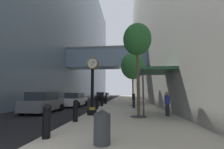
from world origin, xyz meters
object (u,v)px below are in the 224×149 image
(trash_bin, at_px, (102,126))
(pedestrian_walking, at_px, (167,103))
(street_tree_near, at_px, (137,40))
(car_grey_mid, at_px, (43,103))
(car_black_near, at_px, (101,96))
(bollard_fifth, at_px, (102,101))
(bollard_second, at_px, (76,110))
(bollard_nearest, at_px, (47,120))
(car_silver_far, at_px, (105,96))
(bollard_sixth, at_px, (106,99))
(pedestrian_by_clock, at_px, (134,99))
(street_tree_mid_near, at_px, (133,66))
(bollard_fourth, at_px, (97,102))
(street_clock, at_px, (92,82))
(car_white_trailing, at_px, (75,100))

(trash_bin, relative_size, pedestrian_walking, 0.65)
(street_tree_near, height_order, car_grey_mid, street_tree_near)
(trash_bin, height_order, car_black_near, car_black_near)
(street_tree_near, bearing_deg, trash_bin, -105.96)
(bollard_fifth, bearing_deg, bollard_second, -90.00)
(trash_bin, distance_m, car_black_near, 27.04)
(bollard_nearest, height_order, street_tree_near, street_tree_near)
(trash_bin, xyz_separation_m, car_silver_far, (-4.54, 32.66, 0.10))
(pedestrian_walking, bearing_deg, car_grey_mid, 169.83)
(bollard_sixth, relative_size, trash_bin, 1.12)
(pedestrian_by_clock, bearing_deg, street_tree_mid_near, 88.89)
(street_tree_mid_near, bearing_deg, bollard_fourth, -131.16)
(bollard_fifth, relative_size, car_grey_mid, 0.28)
(street_clock, bearing_deg, bollard_fourth, 95.60)
(bollard_sixth, relative_size, car_silver_far, 0.27)
(bollard_sixth, xyz_separation_m, pedestrian_walking, (5.50, -9.59, 0.23))
(car_grey_mid, bearing_deg, bollard_nearest, -59.40)
(trash_bin, distance_m, pedestrian_by_clock, 10.92)
(street_tree_mid_near, relative_size, trash_bin, 6.07)
(pedestrian_walking, bearing_deg, trash_bin, -120.72)
(bollard_nearest, distance_m, bollard_fourth, 9.02)
(bollard_fifth, xyz_separation_m, bollard_sixth, (0.00, 3.01, 0.00))
(bollard_nearest, xyz_separation_m, bollard_fifth, (0.00, 12.03, 0.00))
(street_tree_mid_near, height_order, car_grey_mid, street_tree_mid_near)
(street_clock, relative_size, car_silver_far, 0.95)
(bollard_second, height_order, bollard_fifth, same)
(bollard_fifth, distance_m, car_black_near, 14.44)
(street_tree_mid_near, height_order, trash_bin, street_tree_mid_near)
(bollard_second, relative_size, car_white_trailing, 0.26)
(bollard_sixth, height_order, car_grey_mid, car_grey_mid)
(bollard_second, xyz_separation_m, bollard_fourth, (0.00, 6.01, 0.00))
(bollard_sixth, xyz_separation_m, car_black_near, (-2.51, 11.21, 0.06))
(pedestrian_by_clock, xyz_separation_m, car_silver_far, (-6.01, 21.84, -0.22))
(bollard_second, distance_m, street_tree_near, 6.03)
(street_clock, bearing_deg, street_tree_mid_near, 67.29)
(street_clock, xyz_separation_m, car_black_near, (-2.86, 20.80, -1.62))
(bollard_sixth, distance_m, car_black_near, 11.49)
(car_black_near, height_order, car_silver_far, car_black_near)
(bollard_sixth, distance_m, pedestrian_by_clock, 5.80)
(bollard_second, relative_size, bollard_fifth, 1.00)
(street_clock, height_order, bollard_second, street_clock)
(bollard_fourth, bearing_deg, street_tree_near, -49.16)
(bollard_fifth, bearing_deg, car_black_near, 100.01)
(street_tree_mid_near, relative_size, car_silver_far, 1.43)
(bollard_nearest, bearing_deg, pedestrian_by_clock, 71.45)
(bollard_sixth, bearing_deg, street_tree_near, -70.69)
(bollard_nearest, distance_m, pedestrian_walking, 7.74)
(bollard_second, height_order, pedestrian_walking, pedestrian_walking)
(car_grey_mid, bearing_deg, bollard_sixth, 61.52)
(bollard_fourth, distance_m, car_black_near, 17.41)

